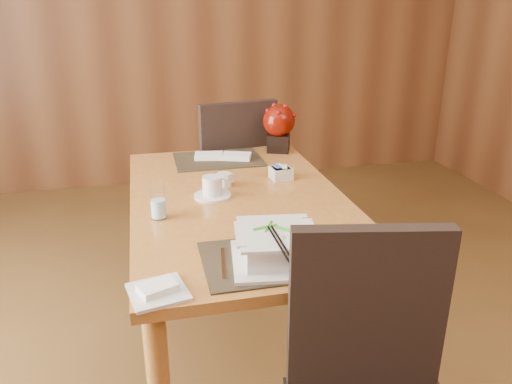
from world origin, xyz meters
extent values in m
cube|color=brown|center=(0.00, 3.00, 1.40)|extent=(5.00, 0.02, 2.80)
cube|color=#B57132|center=(0.00, 0.60, 0.73)|extent=(0.90, 1.50, 0.04)
cylinder|color=#B57132|center=(-0.39, 1.29, 0.35)|extent=(0.07, 0.07, 0.71)
cylinder|color=#B57132|center=(0.39, -0.09, 0.35)|extent=(0.07, 0.07, 0.71)
cylinder|color=#B57132|center=(0.39, 1.29, 0.35)|extent=(0.07, 0.07, 0.71)
cube|color=black|center=(0.00, 0.05, 0.75)|extent=(0.45, 0.33, 0.01)
cube|color=black|center=(0.00, 1.15, 0.75)|extent=(0.45, 0.33, 0.01)
cube|color=silver|center=(0.01, 0.03, 0.76)|extent=(0.31, 0.31, 0.01)
cube|color=silver|center=(0.01, 0.03, 0.81)|extent=(0.22, 0.22, 0.09)
cylinder|color=#D9CC75|center=(0.01, 0.03, 0.81)|extent=(0.18, 0.18, 0.08)
cylinder|color=silver|center=(-0.11, 0.64, 0.76)|extent=(0.16, 0.16, 0.01)
cylinder|color=silver|center=(-0.11, 0.64, 0.80)|extent=(0.09, 0.09, 0.08)
cylinder|color=black|center=(-0.11, 0.64, 0.83)|extent=(0.08, 0.08, 0.01)
cylinder|color=white|center=(-0.34, 0.47, 0.82)|extent=(0.08, 0.08, 0.14)
cube|color=silver|center=(0.24, 0.79, 0.78)|extent=(0.10, 0.10, 0.06)
cube|color=black|center=(0.35, 1.24, 0.80)|extent=(0.15, 0.15, 0.10)
sphere|color=#720E04|center=(0.35, 1.24, 0.92)|extent=(0.18, 0.18, 0.18)
cube|color=silver|center=(-0.37, -0.07, 0.76)|extent=(0.19, 0.19, 0.01)
cube|color=black|center=(0.19, -0.26, 0.74)|extent=(0.44, 0.14, 0.50)
cube|color=black|center=(0.12, 1.56, 0.47)|extent=(0.54, 0.54, 0.06)
cube|color=black|center=(0.15, 1.35, 0.75)|extent=(0.45, 0.12, 0.51)
cylinder|color=black|center=(0.28, 1.79, 0.22)|extent=(0.04, 0.04, 0.44)
cylinder|color=black|center=(0.34, 1.40, 0.22)|extent=(0.04, 0.04, 0.44)
cylinder|color=black|center=(-0.10, 1.73, 0.22)|extent=(0.04, 0.04, 0.44)
cylinder|color=black|center=(-0.04, 1.34, 0.22)|extent=(0.04, 0.04, 0.44)
camera|label=1|loc=(-0.38, -1.33, 1.54)|focal=35.00mm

